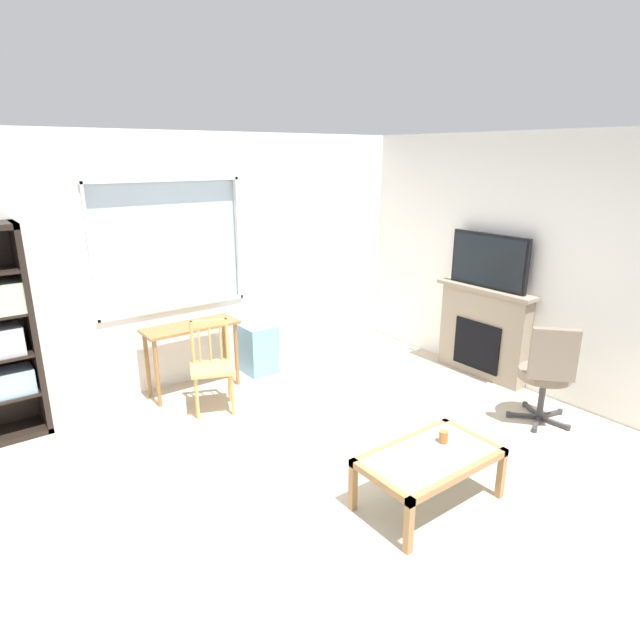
# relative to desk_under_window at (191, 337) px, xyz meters

# --- Properties ---
(ground) EXTENTS (6.33, 5.64, 0.02)m
(ground) POSITION_rel_desk_under_window_xyz_m (0.27, -1.97, -0.62)
(ground) COLOR beige
(wall_back_with_window) EXTENTS (5.33, 0.15, 2.69)m
(wall_back_with_window) POSITION_rel_desk_under_window_xyz_m (0.31, 0.35, 0.71)
(wall_back_with_window) COLOR white
(wall_back_with_window) RESTS_ON ground
(wall_right) EXTENTS (0.12, 4.84, 2.69)m
(wall_right) POSITION_rel_desk_under_window_xyz_m (3.00, -1.97, 0.74)
(wall_right) COLOR white
(wall_right) RESTS_ON ground
(desk_under_window) EXTENTS (0.99, 0.38, 0.75)m
(desk_under_window) POSITION_rel_desk_under_window_xyz_m (0.00, 0.00, 0.00)
(desk_under_window) COLOR olive
(desk_under_window) RESTS_ON ground
(wooden_chair) EXTENTS (0.54, 0.53, 0.90)m
(wooden_chair) POSITION_rel_desk_under_window_xyz_m (-0.02, -0.52, -0.15)
(wooden_chair) COLOR tan
(wooden_chair) RESTS_ON ground
(plastic_drawer_unit) EXTENTS (0.35, 0.40, 0.57)m
(plastic_drawer_unit) POSITION_rel_desk_under_window_xyz_m (0.82, 0.05, -0.32)
(plastic_drawer_unit) COLOR #72ADDB
(plastic_drawer_unit) RESTS_ON ground
(fireplace) EXTENTS (0.26, 1.20, 1.05)m
(fireplace) POSITION_rel_desk_under_window_xyz_m (2.84, -1.58, -0.08)
(fireplace) COLOR gray
(fireplace) RESTS_ON ground
(tv) EXTENTS (0.06, 0.96, 0.60)m
(tv) POSITION_rel_desk_under_window_xyz_m (2.82, -1.58, 0.73)
(tv) COLOR black
(tv) RESTS_ON fireplace
(office_chair) EXTENTS (0.63, 0.59, 1.00)m
(office_chair) POSITION_rel_desk_under_window_xyz_m (2.32, -2.68, -0.05)
(office_chair) COLOR #7A6B5B
(office_chair) RESTS_ON ground
(coffee_table) EXTENTS (1.02, 0.60, 0.41)m
(coffee_table) POSITION_rel_desk_under_window_xyz_m (0.55, -2.85, -0.26)
(coffee_table) COLOR #8C9E99
(coffee_table) RESTS_ON ground
(sippy_cup) EXTENTS (0.07, 0.07, 0.09)m
(sippy_cup) POSITION_rel_desk_under_window_xyz_m (0.76, -2.79, -0.16)
(sippy_cup) COLOR orange
(sippy_cup) RESTS_ON coffee_table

